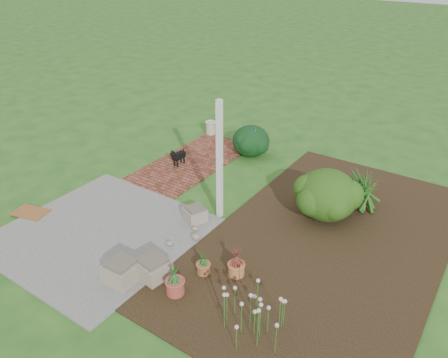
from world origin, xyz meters
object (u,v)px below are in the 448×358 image
Objects in this scene: stone_trough_near at (122,272)px; evergreen_shrub at (327,194)px; cream_ceramic_urn at (211,128)px; black_dog at (178,156)px.

stone_trough_near is 4.25m from evergreen_shrub.
cream_ceramic_urn is at bearing 112.69° from stone_trough_near.
black_dog is 1.40× the size of cream_ceramic_urn.
black_dog is at bearing -75.98° from cream_ceramic_urn.
black_dog reaches higher than stone_trough_near.
black_dog is 0.42× the size of evergreen_shrub.
black_dog is 3.96m from evergreen_shrub.
cream_ceramic_urn is (-0.53, 2.14, -0.08)m from black_dog.
cream_ceramic_urn is at bearing 153.91° from evergreen_shrub.
evergreen_shrub is (4.48, -2.19, 0.33)m from cream_ceramic_urn.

